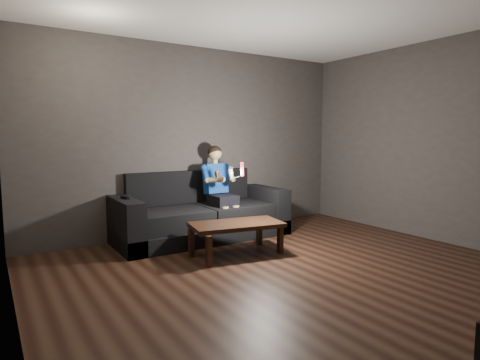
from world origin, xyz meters
TOP-DOWN VIEW (x-y plane):
  - floor at (0.00, 0.00)m, footprint 5.00×5.00m
  - back_wall at (0.00, 2.50)m, footprint 5.00×0.04m
  - left_wall at (-2.50, 0.00)m, footprint 0.04×5.00m
  - right_wall at (2.50, 0.00)m, footprint 0.04×5.00m
  - sofa at (-0.14, 2.14)m, footprint 2.39×1.03m
  - child at (0.13, 2.07)m, footprint 0.47×0.58m
  - wii_remote_red at (0.22, 1.62)m, footprint 0.06×0.08m
  - nunchuk_white at (0.05, 1.63)m, footprint 0.07×0.10m
  - wii_remote_black at (-1.21, 2.05)m, footprint 0.07×0.17m
  - coffee_table at (-0.15, 1.16)m, footprint 1.16×0.72m

SIDE VIEW (x-z plane):
  - floor at x=0.00m, z-range 0.00..0.00m
  - sofa at x=-0.14m, z-range -0.16..0.76m
  - coffee_table at x=-0.15m, z-range 0.14..0.54m
  - wii_remote_black at x=-1.21m, z-range 0.65..0.68m
  - child at x=0.13m, z-range 0.19..1.35m
  - nunchuk_white at x=0.05m, z-range 0.87..1.03m
  - wii_remote_red at x=0.22m, z-range 0.89..1.08m
  - back_wall at x=0.00m, z-range 0.00..2.70m
  - left_wall at x=-2.50m, z-range 0.00..2.70m
  - right_wall at x=2.50m, z-range 0.00..2.70m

